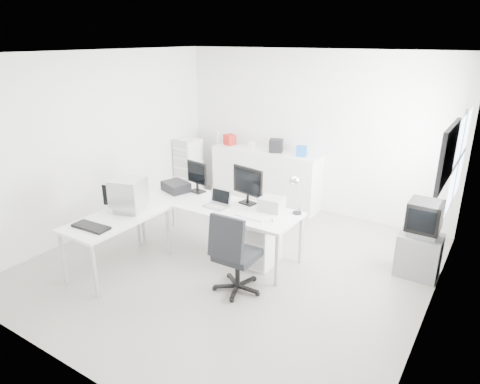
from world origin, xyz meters
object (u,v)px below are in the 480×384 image
Objects in this scene: office_chair at (237,251)px; lcd_monitor_small at (197,177)px; tv_cabinet at (419,255)px; lcd_monitor_large at (248,186)px; laptop at (216,199)px; main_desk at (218,228)px; laser_printer at (271,204)px; inkjet_printer at (176,187)px; filing_cabinet at (189,167)px; crt_monitor at (129,196)px; crt_tv at (424,219)px; side_desk at (119,243)px; sideboard at (266,177)px; drawer_pedestal at (261,243)px.

lcd_monitor_small is at bearing 143.32° from office_chair.
tv_cabinet is (3.14, 0.65, -0.71)m from lcd_monitor_small.
lcd_monitor_large is 1.50× the size of laptop.
lcd_monitor_large reaches higher than main_desk.
lcd_monitor_large is 0.94× the size of tv_cabinet.
inkjet_printer is at bearing 179.94° from laser_printer.
laser_printer is at bearing 90.84° from office_chair.
tv_cabinet is at bearing 21.67° from lcd_monitor_small.
filing_cabinet is (-1.06, 1.59, -0.27)m from inkjet_printer.
lcd_monitor_small is 1.11× the size of crt_monitor.
main_desk is at bearing -134.17° from lcd_monitor_large.
lcd_monitor_small is at bearing 44.39° from inkjet_printer.
crt_monitor reaches higher than crt_tv.
tv_cabinet is (2.24, 0.65, -0.73)m from lcd_monitor_large.
filing_cabinet is at bearing 138.45° from main_desk.
side_desk is at bearing -69.22° from filing_cabinet.
sideboard is (-1.13, 1.84, -0.32)m from laser_printer.
crt_tv is at bearing -9.94° from filing_cabinet.
crt_tv is (0.00, 0.00, 0.51)m from tv_cabinet.
lcd_monitor_large reaches higher than laser_printer.
drawer_pedestal is 1.91× the size of laser_printer.
laptop reaches higher than side_desk.
sideboard reaches higher than side_desk.
lcd_monitor_large reaches higher than office_chair.
inkjet_printer is 1.11× the size of laptop.
laser_printer is at bearing 22.12° from inkjet_printer.
drawer_pedestal is at bearing -61.81° from sideboard.
tv_cabinet is 1.15× the size of crt_tv.
lcd_monitor_small is 1.56× the size of laser_printer.
lcd_monitor_small reaches higher than tv_cabinet.
lcd_monitor_small is at bearing 77.47° from side_desk.
tv_cabinet is at bearing 24.32° from drawer_pedestal.
drawer_pedestal is 1.22× the size of lcd_monitor_small.
filing_cabinet is (-1.36, 1.44, -0.44)m from lcd_monitor_small.
lcd_monitor_small is at bearing -46.69° from filing_cabinet.
laptop is at bearing -42.45° from filing_cabinet.
laptop is at bearing -78.83° from sideboard.
laptop is at bearing -20.36° from lcd_monitor_small.
drawer_pedestal is 0.56× the size of office_chair.
laser_printer is 0.96m from office_chair.
tv_cabinet is 0.51m from crt_tv.
lcd_monitor_small is 0.71m from laptop.
laptop is at bearing 139.76° from office_chair.
main_desk is at bearing 52.31° from side_desk.
crt_tv reaches higher than laser_printer.
side_desk is 1.31× the size of office_chair.
drawer_pedestal is 0.54× the size of filing_cabinet.
main_desk is at bearing 137.20° from office_chair.
drawer_pedestal is 1.91m from crt_monitor.
side_desk is at bearing -72.17° from inkjet_printer.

